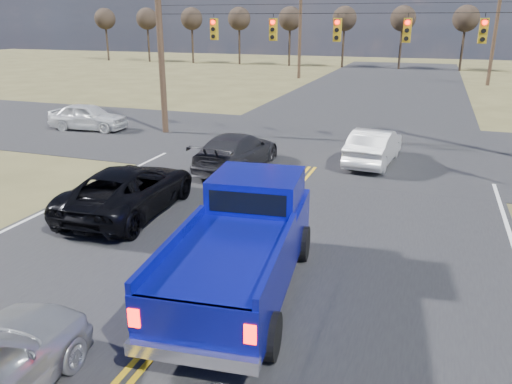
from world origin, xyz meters
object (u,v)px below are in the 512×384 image
(white_car_queue, at_px, (374,146))
(dgrey_car_queue, at_px, (237,151))
(pickup_truck, at_px, (242,244))
(black_suv, at_px, (129,189))
(cross_car_west, at_px, (88,117))

(white_car_queue, height_order, dgrey_car_queue, white_car_queue)
(pickup_truck, distance_m, dgrey_car_queue, 9.61)
(white_car_queue, bearing_deg, black_suv, 57.27)
(pickup_truck, bearing_deg, cross_car_west, 130.53)
(dgrey_car_queue, bearing_deg, cross_car_west, -20.27)
(pickup_truck, height_order, dgrey_car_queue, pickup_truck)
(white_car_queue, xyz_separation_m, cross_car_west, (-15.55, 1.71, -0.01))
(black_suv, relative_size, cross_car_west, 1.26)
(white_car_queue, bearing_deg, pickup_truck, 88.22)
(black_suv, distance_m, dgrey_car_queue, 5.75)
(white_car_queue, distance_m, cross_car_west, 15.64)
(white_car_queue, xyz_separation_m, dgrey_car_queue, (-5.10, -2.68, -0.00))
(white_car_queue, bearing_deg, cross_car_west, -0.84)
(pickup_truck, bearing_deg, dgrey_car_queue, 106.10)
(pickup_truck, relative_size, white_car_queue, 1.41)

